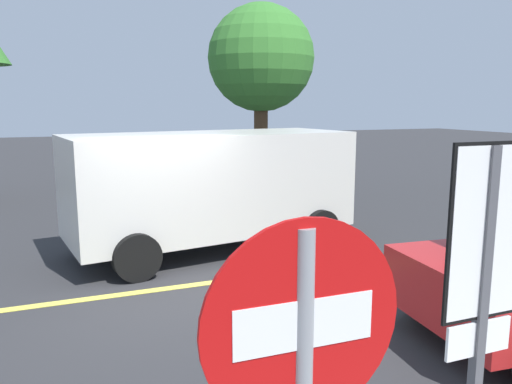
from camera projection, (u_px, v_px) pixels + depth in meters
ground_plane at (181, 287)px, 7.55m from camera, size 80.00×80.00×0.00m
lane_marking_centre at (352, 264)px, 8.63m from camera, size 28.00×0.16×0.01m
speed_limit_sign at (483, 279)px, 2.76m from camera, size 0.54×0.06×2.52m
white_van at (211, 183)px, 9.33m from camera, size 5.44×2.86×2.20m
tree_left_verge at (261, 60)px, 13.97m from camera, size 2.97×2.97×5.48m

